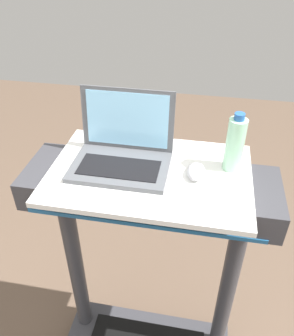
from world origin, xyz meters
The scene contains 4 objects.
desk_board centered at (0.00, 0.70, 1.16)m, with size 0.69×0.46×0.02m, color white.
laptop centered at (-0.10, 0.73, 1.22)m, with size 0.33×0.25×0.24m.
computer_mouse centered at (0.16, 0.71, 1.19)m, with size 0.06×0.10×0.03m, color #B2B2B7.
water_bottle centered at (0.27, 0.77, 1.27)m, with size 0.06×0.06×0.21m.
Camera 1 is at (0.17, -0.25, 1.88)m, focal length 37.43 mm.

